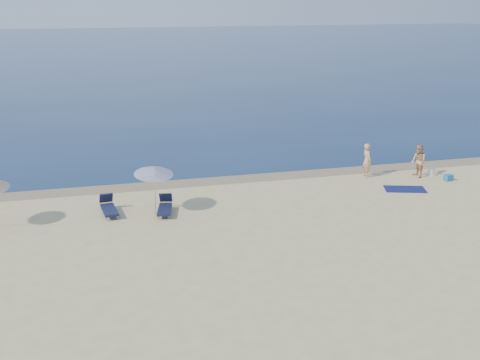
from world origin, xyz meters
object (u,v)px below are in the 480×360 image
object	(u,v)px
person_left	(367,160)
person_right	(418,161)
umbrella_near	(154,171)
blue_cooler	(448,178)

from	to	relation	value
person_left	person_right	world-z (taller)	person_left
person_left	umbrella_near	distance (m)	11.71
blue_cooler	umbrella_near	world-z (taller)	umbrella_near
person_left	person_right	xyz separation A→B (m)	(2.56, -0.75, -0.04)
person_left	umbrella_near	bearing A→B (deg)	99.63
person_left	person_right	distance (m)	2.66
blue_cooler	umbrella_near	xyz separation A→B (m)	(-15.12, -0.99, 1.74)
blue_cooler	person_left	bearing A→B (deg)	142.21
person_left	blue_cooler	distance (m)	4.20
person_left	blue_cooler	size ratio (longest dim) A/B	4.08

